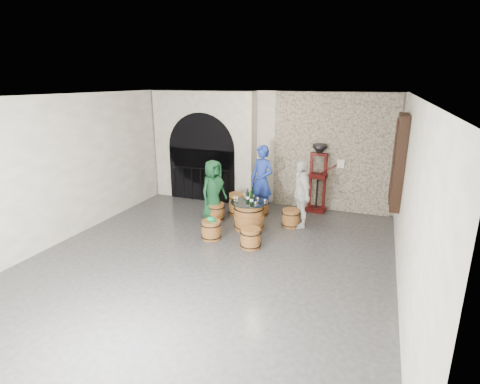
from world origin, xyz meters
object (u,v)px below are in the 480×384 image
at_px(barrel_table, 249,216).
at_px(barrel_stool_right, 291,218).
at_px(barrel_stool_near_right, 251,238).
at_px(person_white, 301,194).
at_px(barrel_stool_near_left, 211,230).
at_px(person_green, 213,190).
at_px(wine_bottle_left, 248,196).
at_px(barrel_stool_left, 216,212).
at_px(wine_bottle_center, 252,199).
at_px(side_barrel, 237,204).
at_px(wine_bottle_right, 252,195).
at_px(corking_press, 318,173).
at_px(person_blue, 262,180).
at_px(barrel_stool_far, 261,207).

xyz_separation_m(barrel_table, barrel_stool_right, (0.91, 0.53, -0.12)).
bearing_deg(barrel_stool_near_right, person_white, 65.84).
xyz_separation_m(barrel_stool_near_left, person_green, (-0.47, 1.18, 0.57)).
relative_size(barrel_stool_right, person_green, 0.29).
xyz_separation_m(barrel_stool_right, wine_bottle_left, (-0.96, -0.50, 0.60)).
bearing_deg(barrel_stool_near_left, barrel_stool_left, 108.85).
bearing_deg(person_green, wine_bottle_center, -89.17).
xyz_separation_m(person_white, side_barrel, (-1.75, 0.22, -0.53)).
xyz_separation_m(barrel_table, wine_bottle_right, (0.01, 0.20, 0.48)).
relative_size(person_white, wine_bottle_right, 5.10).
xyz_separation_m(wine_bottle_center, wine_bottle_right, (-0.10, 0.32, 0.00)).
xyz_separation_m(barrel_stool_right, person_green, (-1.99, -0.20, 0.57)).
bearing_deg(barrel_stool_right, barrel_stool_near_right, -109.43).
bearing_deg(barrel_stool_near_right, barrel_stool_right, 70.57).
xyz_separation_m(wine_bottle_center, side_barrel, (-0.75, 0.98, -0.53)).
height_order(wine_bottle_left, wine_bottle_right, same).
height_order(barrel_stool_near_right, wine_bottle_center, wine_bottle_center).
bearing_deg(barrel_table, barrel_stool_left, 163.20).
bearing_deg(barrel_stool_left, wine_bottle_center, -20.90).
bearing_deg(barrel_stool_near_left, wine_bottle_center, 45.82).
distance_m(barrel_stool_near_right, person_white, 1.88).
bearing_deg(side_barrel, barrel_stool_near_right, -60.90).
xyz_separation_m(barrel_stool_right, person_white, (0.19, 0.11, 0.61)).
bearing_deg(wine_bottle_center, corking_press, 59.25).
height_order(person_blue, wine_bottle_center, person_blue).
distance_m(side_barrel, corking_press, 2.34).
height_order(barrel_stool_near_right, barrel_stool_near_left, same).
bearing_deg(barrel_stool_left, barrel_stool_near_right, -42.80).
distance_m(person_white, wine_bottle_right, 1.18).
bearing_deg(barrel_stool_far, wine_bottle_left, -90.42).
bearing_deg(corking_press, wine_bottle_center, -114.42).
xyz_separation_m(person_white, wine_bottle_left, (-1.15, -0.61, -0.01)).
xyz_separation_m(person_blue, wine_bottle_left, (-0.00, -1.11, -0.12)).
bearing_deg(corking_press, barrel_stool_left, -139.15).
relative_size(barrel_stool_near_left, wine_bottle_left, 1.41).
xyz_separation_m(barrel_stool_near_left, corking_press, (1.91, 2.75, 0.86)).
bearing_deg(side_barrel, corking_press, 27.98).
xyz_separation_m(person_blue, wine_bottle_right, (0.05, -0.94, -0.12)).
bearing_deg(barrel_stool_near_right, wine_bottle_center, 107.78).
bearing_deg(wine_bottle_left, side_barrel, 125.62).
height_order(barrel_stool_near_left, person_green, person_green).
bearing_deg(barrel_stool_left, wine_bottle_left, -16.22).
xyz_separation_m(barrel_stool_near_right, person_white, (0.73, 1.62, 0.61)).
height_order(barrel_stool_right, barrel_stool_near_left, same).
relative_size(barrel_stool_left, person_green, 0.29).
relative_size(barrel_stool_left, barrel_stool_near_right, 1.00).
xyz_separation_m(barrel_stool_far, side_barrel, (-0.61, -0.19, 0.08)).
distance_m(barrel_stool_far, barrel_stool_near_right, 2.07).
bearing_deg(person_white, wine_bottle_center, -83.58).
bearing_deg(wine_bottle_right, barrel_table, -91.96).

